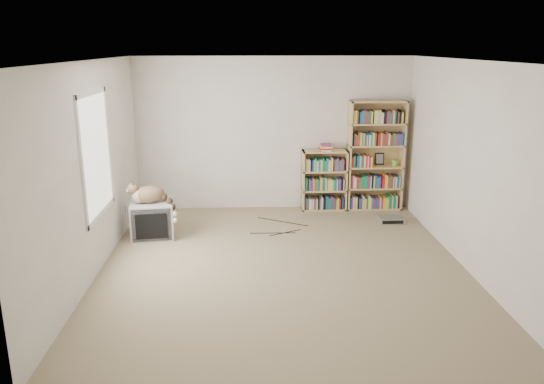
{
  "coord_description": "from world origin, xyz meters",
  "views": [
    {
      "loc": [
        -0.41,
        -6.12,
        2.67
      ],
      "look_at": [
        -0.09,
        1.0,
        0.68
      ],
      "focal_mm": 35.0,
      "sensor_mm": 36.0,
      "label": 1
    }
  ],
  "objects_px": {
    "cat": "(152,197)",
    "bookcase_short": "(324,182)",
    "bookcase_tall": "(375,158)",
    "crt_tv": "(152,219)",
    "dvd_player": "(391,219)"
  },
  "relations": [
    {
      "from": "dvd_player",
      "to": "bookcase_tall",
      "type": "bearing_deg",
      "value": 97.86
    },
    {
      "from": "crt_tv",
      "to": "cat",
      "type": "xyz_separation_m",
      "value": [
        0.03,
        -0.04,
        0.35
      ]
    },
    {
      "from": "cat",
      "to": "bookcase_tall",
      "type": "xyz_separation_m",
      "value": [
        3.45,
        1.25,
        0.26
      ]
    },
    {
      "from": "bookcase_short",
      "to": "dvd_player",
      "type": "bearing_deg",
      "value": -37.9
    },
    {
      "from": "bookcase_tall",
      "to": "bookcase_short",
      "type": "distance_m",
      "value": 0.93
    },
    {
      "from": "bookcase_short",
      "to": "dvd_player",
      "type": "distance_m",
      "value": 1.28
    },
    {
      "from": "cat",
      "to": "bookcase_short",
      "type": "xyz_separation_m",
      "value": [
        2.61,
        1.25,
        -0.14
      ]
    },
    {
      "from": "dvd_player",
      "to": "crt_tv",
      "type": "bearing_deg",
      "value": -173.41
    },
    {
      "from": "bookcase_tall",
      "to": "crt_tv",
      "type": "bearing_deg",
      "value": -160.76
    },
    {
      "from": "cat",
      "to": "bookcase_short",
      "type": "height_order",
      "value": "bookcase_short"
    },
    {
      "from": "crt_tv",
      "to": "bookcase_tall",
      "type": "bearing_deg",
      "value": 11.99
    },
    {
      "from": "bookcase_tall",
      "to": "dvd_player",
      "type": "distance_m",
      "value": 1.11
    },
    {
      "from": "bookcase_short",
      "to": "dvd_player",
      "type": "relative_size",
      "value": 2.65
    },
    {
      "from": "cat",
      "to": "dvd_player",
      "type": "distance_m",
      "value": 3.64
    },
    {
      "from": "cat",
      "to": "bookcase_short",
      "type": "relative_size",
      "value": 0.72
    }
  ]
}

